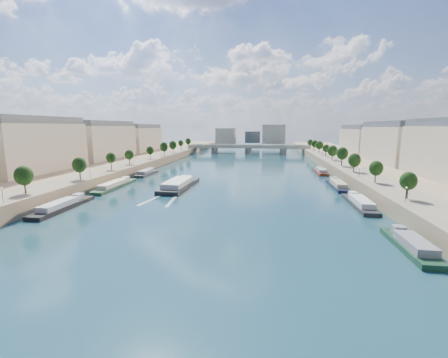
% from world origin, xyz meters
% --- Properties ---
extents(ground, '(700.00, 700.00, 0.00)m').
position_xyz_m(ground, '(0.00, 100.00, 0.00)').
color(ground, '#0D323C').
rests_on(ground, ground).
extents(quay_left, '(44.00, 520.00, 5.00)m').
position_xyz_m(quay_left, '(-72.00, 100.00, 2.50)').
color(quay_left, '#9E8460').
rests_on(quay_left, ground).
extents(quay_right, '(44.00, 520.00, 5.00)m').
position_xyz_m(quay_right, '(72.00, 100.00, 2.50)').
color(quay_right, '#9E8460').
rests_on(quay_right, ground).
extents(pave_left, '(14.00, 520.00, 0.10)m').
position_xyz_m(pave_left, '(-57.00, 100.00, 5.05)').
color(pave_left, gray).
rests_on(pave_left, quay_left).
extents(pave_right, '(14.00, 520.00, 0.10)m').
position_xyz_m(pave_right, '(57.00, 100.00, 5.05)').
color(pave_right, gray).
rests_on(pave_right, quay_right).
extents(trees_left, '(4.80, 268.80, 8.26)m').
position_xyz_m(trees_left, '(-55.00, 102.00, 10.48)').
color(trees_left, '#382B1E').
rests_on(trees_left, ground).
extents(trees_right, '(4.80, 268.80, 8.26)m').
position_xyz_m(trees_right, '(55.00, 110.00, 10.48)').
color(trees_right, '#382B1E').
rests_on(trees_right, ground).
extents(lamps_left, '(0.36, 200.36, 4.28)m').
position_xyz_m(lamps_left, '(-52.50, 90.00, 7.78)').
color(lamps_left, black).
rests_on(lamps_left, ground).
extents(lamps_right, '(0.36, 200.36, 4.28)m').
position_xyz_m(lamps_right, '(52.50, 105.00, 7.78)').
color(lamps_right, black).
rests_on(lamps_right, ground).
extents(buildings_left, '(16.00, 226.00, 23.20)m').
position_xyz_m(buildings_left, '(-85.00, 112.00, 16.45)').
color(buildings_left, '#BBA990').
rests_on(buildings_left, ground).
extents(buildings_right, '(16.00, 226.00, 23.20)m').
position_xyz_m(buildings_right, '(85.00, 112.00, 16.45)').
color(buildings_right, '#BBA990').
rests_on(buildings_right, ground).
extents(skyline, '(79.00, 42.00, 22.00)m').
position_xyz_m(skyline, '(3.19, 319.52, 14.66)').
color(skyline, '#BBA990').
rests_on(skyline, ground).
extents(bridge, '(112.00, 12.00, 8.15)m').
position_xyz_m(bridge, '(0.00, 242.36, 5.08)').
color(bridge, '#C1B79E').
rests_on(bridge, ground).
extents(tour_barge, '(9.95, 31.55, 4.24)m').
position_xyz_m(tour_barge, '(-19.23, 79.15, 1.25)').
color(tour_barge, black).
rests_on(tour_barge, ground).
extents(wake, '(10.76, 26.00, 0.04)m').
position_xyz_m(wake, '(-19.23, 62.64, 0.02)').
color(wake, silver).
rests_on(wake, ground).
extents(moored_barges_left, '(5.00, 157.38, 3.60)m').
position_xyz_m(moored_barges_left, '(-45.50, 43.65, 0.84)').
color(moored_barges_left, '#1D2640').
rests_on(moored_barges_left, ground).
extents(moored_barges_right, '(5.00, 159.97, 3.60)m').
position_xyz_m(moored_barges_right, '(45.50, 55.47, 0.84)').
color(moored_barges_right, black).
rests_on(moored_barges_right, ground).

